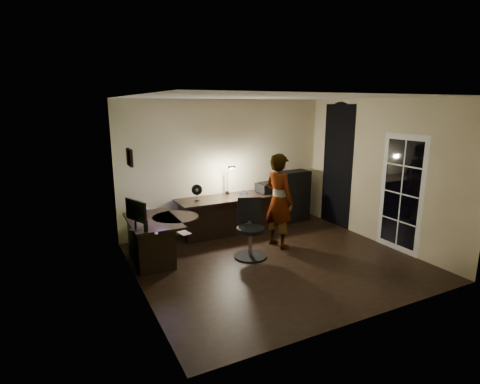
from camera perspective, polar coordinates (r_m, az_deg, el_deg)
name	(u,v)px	position (r m, az deg, el deg)	size (l,w,h in m)	color
floor	(276,261)	(6.48, 5.45, -10.46)	(4.50, 4.00, 0.01)	black
ceiling	(279,97)	(5.94, 6.04, 14.25)	(4.50, 4.00, 0.01)	silver
wall_back	(226,166)	(7.80, -2.17, 4.04)	(4.50, 0.01, 2.70)	beige
wall_front	(371,215)	(4.55, 19.34, -3.30)	(4.50, 0.01, 2.70)	beige
wall_left	(136,198)	(5.24, -15.60, -0.94)	(0.01, 4.00, 2.70)	beige
wall_right	(379,172)	(7.50, 20.47, 2.85)	(0.01, 4.00, 2.70)	beige
green_wall_overlay	(137,198)	(5.25, -15.43, -0.92)	(0.00, 4.00, 2.70)	#4C6428
arched_doorway	(337,166)	(8.31, 14.60, 3.83)	(0.01, 0.90, 2.60)	black
french_door	(401,194)	(7.19, 23.35, -0.26)	(0.02, 0.92, 2.10)	white
framed_picture	(130,157)	(5.59, -16.48, 5.08)	(0.04, 0.30, 0.25)	black
desk_left	(154,240)	(6.48, -13.00, -7.20)	(0.78, 1.27, 0.73)	black
desk_right	(227,216)	(7.63, -1.95, -3.61)	(2.06, 0.72, 0.77)	black
cabinet	(292,196)	(8.51, 7.95, -0.65)	(0.76, 0.38, 1.15)	black
laptop_stand	(139,212)	(6.75, -15.20, -2.90)	(0.23, 0.19, 0.10)	silver
laptop	(138,203)	(6.71, -15.27, -1.63)	(0.31, 0.29, 0.22)	silver
monitor	(135,219)	(5.90, -15.68, -4.01)	(0.10, 0.51, 0.33)	black
mouse	(156,234)	(5.66, -12.66, -6.20)	(0.05, 0.08, 0.03)	silver
phone	(162,212)	(6.82, -11.73, -2.93)	(0.06, 0.12, 0.01)	black
pen	(173,214)	(6.63, -10.24, -3.32)	(0.01, 0.14, 0.01)	black
speaker	(146,227)	(5.77, -14.15, -5.12)	(0.07, 0.07, 0.18)	black
notepad	(184,233)	(5.64, -8.50, -6.19)	(0.14, 0.20, 0.01)	silver
desk_fan	(197,192)	(7.24, -6.62, -0.06)	(0.21, 0.11, 0.32)	black
headphones	(243,192)	(7.74, 0.52, -0.01)	(0.17, 0.07, 0.08)	#28259B
printer	(269,187)	(7.94, 4.38, 0.77)	(0.47, 0.37, 0.21)	black
desk_lamp	(227,179)	(7.67, -1.97, 2.07)	(0.16, 0.30, 0.66)	black
office_chair	(250,229)	(6.43, 1.61, -5.69)	(0.57, 0.57, 1.01)	black
person	(279,201)	(6.87, 5.96, -1.35)	(0.62, 0.42, 1.75)	#D8A88C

